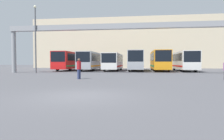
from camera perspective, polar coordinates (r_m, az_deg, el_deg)
name	(u,v)px	position (r m, az deg, el deg)	size (l,w,h in m)	color
ground_plane	(79,96)	(8.79, -9.29, -7.33)	(200.00, 200.00, 0.00)	#47474C
building_backdrop	(130,44)	(56.58, 5.19, 7.28)	(51.37, 12.00, 12.95)	beige
overhead_gantry	(120,31)	(26.47, 2.18, 10.98)	(30.53, 0.80, 6.48)	gray
bus_slot_0	(70,60)	(37.40, -11.93, 2.80)	(2.58, 10.98, 3.26)	red
bus_slot_1	(92,60)	(36.39, -5.88, 2.79)	(2.47, 11.28, 3.19)	#999EA5
bus_slot_2	(113,61)	(35.58, 0.40, 2.61)	(2.50, 11.14, 2.95)	silver
bus_slot_3	(136,60)	(35.25, 6.89, 2.94)	(2.49, 11.05, 3.34)	#999EA5
bus_slot_4	(159,60)	(35.46, 13.41, 2.90)	(2.59, 11.13, 3.34)	orange
bus_slot_5	(184,60)	(35.75, 19.89, 2.68)	(2.58, 10.46, 3.19)	silver
pedestrian_mid_left	(79,68)	(17.54, -9.43, 0.53)	(0.37, 0.37, 1.79)	navy
lamp_post	(35,37)	(29.30, -21.03, 8.86)	(0.36, 0.36, 9.12)	#595B60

